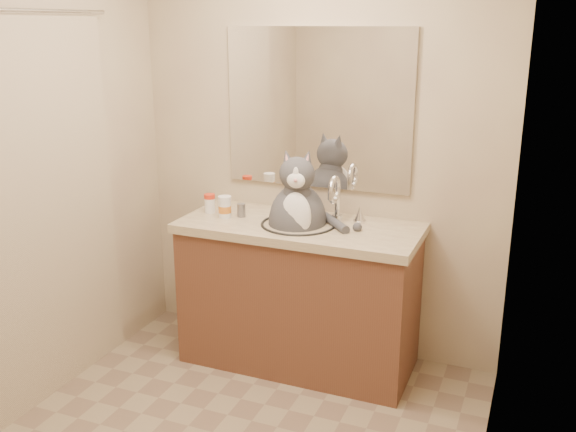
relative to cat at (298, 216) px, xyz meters
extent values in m
cube|color=#C4B790|center=(0.01, 0.30, 0.31)|extent=(2.20, 0.01, 2.40)
cube|color=#C4B790|center=(-1.10, -0.96, 0.31)|extent=(0.01, 2.50, 2.40)
cube|color=#C4B790|center=(1.11, -0.96, 0.31)|extent=(0.01, 2.50, 2.40)
cube|color=brown|center=(0.01, 0.01, -0.49)|extent=(1.30, 0.55, 0.80)
cube|color=#C9BB90|center=(0.01, 0.01, -0.07)|extent=(1.34, 0.59, 0.05)
torus|color=black|center=(0.01, -0.01, -0.04)|extent=(0.42, 0.42, 0.02)
ellipsoid|color=white|center=(0.01, -0.01, -0.12)|extent=(0.40, 0.40, 0.15)
cylinder|color=silver|center=(0.18, 0.16, 0.06)|extent=(0.03, 0.03, 0.18)
torus|color=silver|center=(0.18, 0.09, 0.15)|extent=(0.03, 0.16, 0.16)
cone|color=silver|center=(0.31, 0.16, 0.01)|extent=(0.06, 0.06, 0.08)
cube|color=white|center=(0.01, 0.28, 0.56)|extent=(1.10, 0.02, 0.90)
cube|color=beige|center=(-1.04, -0.86, 0.11)|extent=(0.01, 1.20, 1.90)
cylinder|color=silver|center=(-1.04, -0.86, 1.08)|extent=(0.02, 1.30, 0.02)
ellipsoid|color=#434348|center=(-0.01, 0.01, -0.04)|extent=(0.41, 0.43, 0.43)
ellipsoid|color=white|center=(0.03, -0.10, 0.03)|extent=(0.19, 0.14, 0.27)
ellipsoid|color=#434348|center=(0.01, -0.03, 0.25)|extent=(0.24, 0.22, 0.19)
ellipsoid|color=white|center=(0.03, -0.11, 0.23)|extent=(0.11, 0.08, 0.08)
sphere|color=#D88C8C|center=(0.04, -0.14, 0.24)|extent=(0.02, 0.02, 0.02)
cone|color=#434348|center=(-0.05, -0.04, 0.33)|extent=(0.10, 0.09, 0.09)
cone|color=#434348|center=(0.06, 0.00, 0.33)|extent=(0.10, 0.09, 0.09)
cylinder|color=#434348|center=(0.21, 0.03, -0.02)|extent=(0.23, 0.25, 0.05)
cylinder|color=white|center=(-0.56, 0.01, 0.00)|extent=(0.07, 0.07, 0.09)
cylinder|color=red|center=(-0.56, 0.01, 0.05)|extent=(0.07, 0.07, 0.02)
cylinder|color=white|center=(-0.43, -0.05, 0.01)|extent=(0.09, 0.09, 0.10)
cylinder|color=orange|center=(-0.43, -0.05, 0.01)|extent=(0.09, 0.09, 0.04)
cylinder|color=white|center=(-0.43, -0.05, 0.07)|extent=(0.09, 0.09, 0.03)
cylinder|color=slate|center=(-0.35, 0.00, -0.01)|extent=(0.06, 0.06, 0.08)
camera|label=1|loc=(1.23, -3.16, 1.02)|focal=40.00mm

